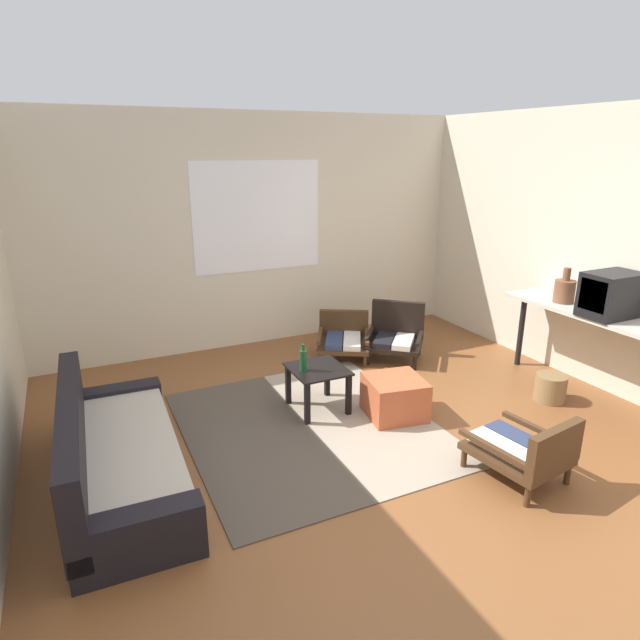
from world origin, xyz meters
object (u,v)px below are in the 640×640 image
Objects in this scene: ottoman_orange at (395,397)px; glass_bottle at (303,360)px; coffee_table at (318,378)px; crt_television at (612,295)px; wicker_basket at (550,388)px; couch at (115,457)px; clay_vase at (565,290)px; console_shelf at (594,320)px; armchair_corner at (395,334)px; armchair_striped_foreground at (526,450)px; armchair_by_window at (343,337)px.

ottoman_orange is 1.94× the size of glass_bottle.
crt_television reaches higher than coffee_table.
wicker_basket is (1.51, -0.38, -0.05)m from ottoman_orange.
wicker_basket is at bearing -19.55° from glass_bottle.
couch is 4.32m from clay_vase.
clay_vase is at bearing 90.00° from console_shelf.
console_shelf is 7.27× the size of glass_bottle.
clay_vase reaches higher than armchair_corner.
wicker_basket is at bearing -64.94° from armchair_corner.
console_shelf reaches higher than couch.
armchair_striped_foreground is 1.40× the size of crt_television.
armchair_by_window is at bearing 130.40° from console_shelf.
crt_television is 1.77× the size of wicker_basket.
couch is 6.93× the size of wicker_basket.
console_shelf is (4.26, -0.41, 0.55)m from couch.
console_shelf is at bearing 26.74° from armchair_striped_foreground.
armchair_striped_foreground is at bearing -153.26° from console_shelf.
console_shelf is (1.13, -1.61, 0.48)m from armchair_corner.
wicker_basket is (1.24, -1.87, -0.10)m from armchair_by_window.
couch reaches higher than coffee_table.
armchair_corner is at bearing 132.19° from clay_vase.
couch is at bearing 172.78° from crt_television.
clay_vase reaches higher than wicker_basket.
ottoman_orange is (2.35, 0.02, -0.04)m from couch.
armchair_corner is at bearing 21.06° from couch.
ottoman_orange reaches higher than wicker_basket.
coffee_table reaches higher than wicker_basket.
ottoman_orange is (-0.30, 1.23, -0.07)m from armchair_striped_foreground.
glass_bottle is (1.65, 0.43, 0.30)m from couch.
coffee_table reaches higher than ottoman_orange.
ottoman_orange is 2.06m from clay_vase.
armchair_by_window is 1.00× the size of armchair_corner.
armchair_striped_foreground is 0.39× the size of console_shelf.
ottoman_orange is 0.95× the size of crt_television.
glass_bottle is at bearing -152.38° from armchair_corner.
armchair_by_window is 1.13× the size of armchair_striped_foreground.
glass_bottle is at bearing -132.03° from armchair_by_window.
armchair_corner is at bearing 27.62° from glass_bottle.
console_shelf is at bearing -90.00° from clay_vase.
coffee_table is at bearing -149.81° from armchair_corner.
ottoman_orange is at bearing 178.40° from clay_vase.
ottoman_orange is 0.88m from glass_bottle.
crt_television is at bearing -51.55° from armchair_by_window.
couch is 3.91× the size of crt_television.
couch is at bearing -165.40° from glass_bottle.
armchair_striped_foreground is 2.84× the size of glass_bottle.
glass_bottle is 0.87× the size of wicker_basket.
crt_television reaches higher than armchair_corner.
clay_vase is (1.90, -0.05, 0.79)m from ottoman_orange.
crt_television reaches higher than wicker_basket.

